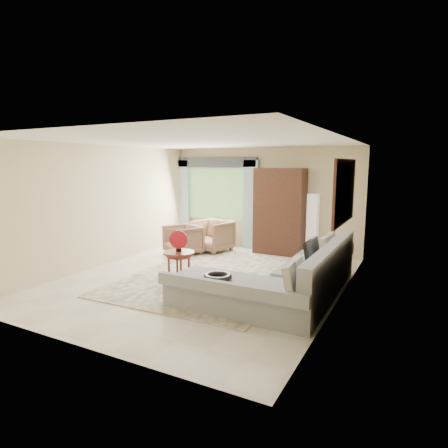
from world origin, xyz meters
The scene contains 17 objects.
ground centered at (0.00, 0.00, 0.00)m, with size 6.00×6.00×0.00m, color silver.
area_rug centered at (0.08, 0.22, 0.01)m, with size 3.00×4.00×0.02m, color beige.
sectional_sofa centered at (1.78, -0.18, 0.28)m, with size 2.30×3.46×0.90m.
tv_screen centered at (2.05, 0.09, 0.72)m, with size 0.06×0.74×0.48m, color black.
garden_hose centered at (1.00, -1.28, 0.55)m, with size 0.43×0.43×0.09m, color black.
coffee_table centered at (-0.35, -0.33, 0.30)m, with size 0.58×0.58×0.58m.
red_disc centered at (-0.35, -0.33, 0.81)m, with size 0.34×0.34×0.03m, color #B0111D.
armchair_left centered at (-1.49, 1.51, 0.36)m, with size 0.77×0.79×0.72m, color #835B47.
armchair_right centered at (-1.03, 2.15, 0.40)m, with size 0.84×0.87×0.79m, color #9E6E56.
potted_plant centered at (-1.91, 2.80, 0.29)m, with size 0.52×0.45×0.57m, color #999999.
armoire centered at (0.55, 2.72, 1.05)m, with size 1.20×0.55×2.10m, color black.
floor_lamp centered at (1.35, 2.78, 0.75)m, with size 0.24×0.24×1.50m, color silver.
window centered at (-1.35, 2.97, 1.40)m, with size 1.80×0.04×1.40m, color #669E59.
curtain_left centered at (-2.40, 2.88, 1.15)m, with size 0.40×0.08×2.30m, color #9EB7CC.
curtain_right centered at (-0.30, 2.88, 1.15)m, with size 0.40×0.08×2.30m, color #9EB7CC.
valance centered at (-1.35, 2.90, 2.25)m, with size 2.40×0.12×0.26m, color #1E232D.
wall_mirror centered at (2.46, 0.35, 1.75)m, with size 0.05×1.70×1.05m.
Camera 1 is at (3.55, -5.96, 2.19)m, focal length 30.00 mm.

